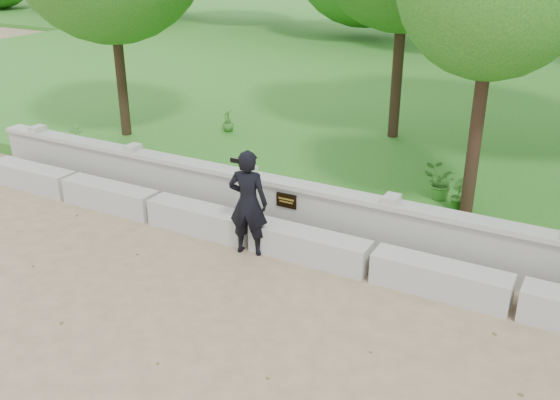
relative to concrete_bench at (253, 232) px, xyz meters
The scene contains 9 objects.
ground 1.91m from the concrete_bench, 90.00° to the right, with size 80.00×80.00×0.00m, color #A28263.
lawn 12.10m from the concrete_bench, 90.00° to the left, with size 40.00×22.00×0.25m, color #2D611B.
concrete_bench is the anchor object (origin of this frame).
parapet_wall 0.74m from the concrete_bench, 89.99° to the left, with size 12.50×0.35×0.90m.
man_main 0.66m from the concrete_bench, 73.07° to the right, with size 0.68×0.62×1.68m.
shrub_a 5.38m from the concrete_bench, 164.89° to the left, with size 0.34×0.23×0.64m, color #3A7728.
shrub_b 3.54m from the concrete_bench, 42.42° to the left, with size 0.30×0.24×0.55m, color #3A7728.
shrub_c 3.49m from the concrete_bench, 50.63° to the left, with size 0.55×0.48×0.61m, color #3A7728.
shrub_d 5.48m from the concrete_bench, 127.28° to the left, with size 0.29×0.26×0.52m, color #3A7728.
Camera 1 is at (4.66, -5.66, 4.58)m, focal length 40.00 mm.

